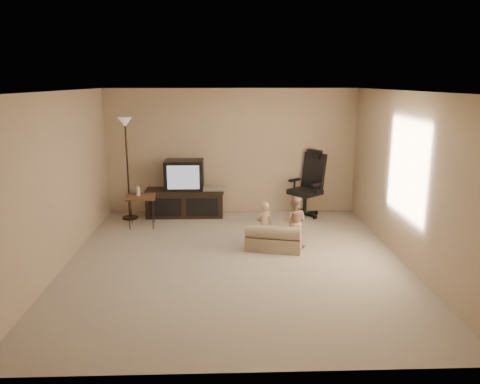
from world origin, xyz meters
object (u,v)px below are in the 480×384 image
(office_chair, at_px, (308,193))
(toddler_left, at_px, (264,225))
(side_table, at_px, (141,197))
(floor_lamp, at_px, (126,146))
(toddler_right, at_px, (294,222))
(child_sofa, at_px, (274,239))
(tv_stand, at_px, (185,193))

(office_chair, height_order, toddler_left, office_chair)
(side_table, bearing_deg, office_chair, 10.35)
(floor_lamp, bearing_deg, side_table, -57.84)
(office_chair, xyz_separation_m, toddler_right, (-0.53, -1.77, -0.06))
(floor_lamp, distance_m, toddler_right, 3.57)
(child_sofa, bearing_deg, office_chair, 79.60)
(side_table, distance_m, child_sofa, 2.70)
(tv_stand, relative_size, toddler_left, 2.12)
(office_chair, relative_size, toddler_left, 1.76)
(side_table, height_order, toddler_left, side_table)
(toddler_left, bearing_deg, toddler_right, 168.02)
(office_chair, relative_size, floor_lamp, 0.67)
(floor_lamp, relative_size, toddler_left, 2.64)
(child_sofa, height_order, toddler_left, toddler_left)
(side_table, xyz_separation_m, child_sofa, (2.32, -1.34, -0.38))
(office_chair, distance_m, floor_lamp, 3.64)
(tv_stand, relative_size, child_sofa, 1.63)
(toddler_right, bearing_deg, child_sofa, 39.67)
(office_chair, bearing_deg, toddler_left, -70.16)
(office_chair, xyz_separation_m, toddler_left, (-1.02, -1.77, -0.10))
(tv_stand, xyz_separation_m, toddler_right, (1.91, -1.86, -0.05))
(office_chair, height_order, child_sofa, office_chair)
(toddler_left, bearing_deg, tv_stand, -65.11)
(office_chair, distance_m, child_sofa, 2.13)
(tv_stand, height_order, office_chair, office_chair)
(child_sofa, relative_size, toddler_left, 1.30)
(child_sofa, bearing_deg, tv_stand, 141.85)
(tv_stand, relative_size, side_table, 2.03)
(tv_stand, distance_m, toddler_left, 2.34)
(tv_stand, bearing_deg, toddler_left, -52.54)
(floor_lamp, bearing_deg, toddler_right, -29.49)
(toddler_left, bearing_deg, child_sofa, 120.13)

